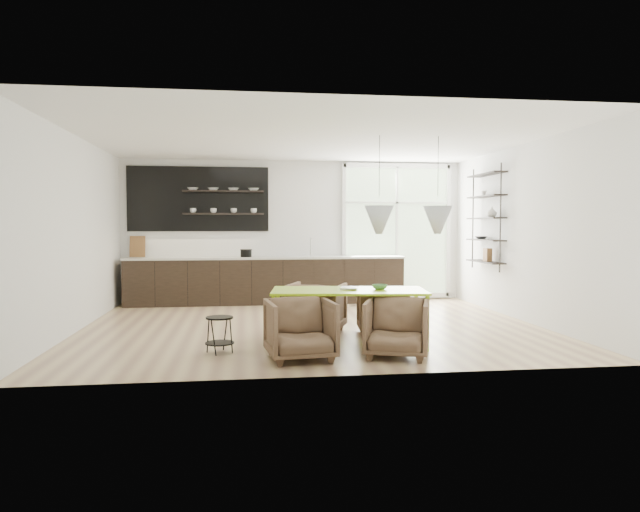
{
  "coord_description": "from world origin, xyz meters",
  "views": [
    {
      "loc": [
        -1.03,
        -8.78,
        1.57
      ],
      "look_at": [
        0.21,
        0.6,
        1.06
      ],
      "focal_mm": 32.0,
      "sensor_mm": 36.0,
      "label": 1
    }
  ],
  "objects_px": {
    "armchair_back_left": "(316,308)",
    "armchair_front_right": "(397,328)",
    "armchair_front_left": "(300,329)",
    "armchair_back_right": "(382,312)",
    "wire_stool": "(220,330)",
    "dining_table": "(349,293)"
  },
  "relations": [
    {
      "from": "armchair_back_left",
      "to": "armchair_front_right",
      "type": "relative_size",
      "value": 1.07
    },
    {
      "from": "armchair_front_left",
      "to": "armchair_back_right",
      "type": "bearing_deg",
      "value": 40.06
    },
    {
      "from": "armchair_front_left",
      "to": "armchair_front_right",
      "type": "relative_size",
      "value": 1.03
    },
    {
      "from": "armchair_front_right",
      "to": "wire_stool",
      "type": "relative_size",
      "value": 1.69
    },
    {
      "from": "armchair_back_right",
      "to": "armchair_front_left",
      "type": "relative_size",
      "value": 0.91
    },
    {
      "from": "armchair_back_left",
      "to": "armchair_back_right",
      "type": "height_order",
      "value": "armchair_back_left"
    },
    {
      "from": "armchair_back_left",
      "to": "wire_stool",
      "type": "height_order",
      "value": "armchair_back_left"
    },
    {
      "from": "armchair_back_right",
      "to": "armchair_front_left",
      "type": "bearing_deg",
      "value": 53.25
    },
    {
      "from": "armchair_front_right",
      "to": "armchair_back_left",
      "type": "bearing_deg",
      "value": 135.01
    },
    {
      "from": "armchair_back_right",
      "to": "armchair_front_left",
      "type": "distance_m",
      "value": 1.93
    },
    {
      "from": "armchair_back_left",
      "to": "armchair_back_right",
      "type": "xyz_separation_m",
      "value": [
        0.95,
        -0.2,
        -0.05
      ]
    },
    {
      "from": "armchair_front_left",
      "to": "wire_stool",
      "type": "bearing_deg",
      "value": 147.26
    },
    {
      "from": "armchair_back_left",
      "to": "armchair_back_right",
      "type": "distance_m",
      "value": 0.97
    },
    {
      "from": "armchair_front_right",
      "to": "wire_stool",
      "type": "distance_m",
      "value": 2.16
    },
    {
      "from": "dining_table",
      "to": "armchair_back_right",
      "type": "distance_m",
      "value": 0.98
    },
    {
      "from": "armchair_back_left",
      "to": "armchair_back_right",
      "type": "relative_size",
      "value": 1.14
    },
    {
      "from": "wire_stool",
      "to": "armchair_back_right",
      "type": "bearing_deg",
      "value": 22.55
    },
    {
      "from": "dining_table",
      "to": "armchair_back_right",
      "type": "height_order",
      "value": "dining_table"
    },
    {
      "from": "armchair_back_right",
      "to": "armchair_front_right",
      "type": "relative_size",
      "value": 0.93
    },
    {
      "from": "wire_stool",
      "to": "dining_table",
      "type": "bearing_deg",
      "value": 9.22
    },
    {
      "from": "dining_table",
      "to": "armchair_front_right",
      "type": "xyz_separation_m",
      "value": [
        0.45,
        -0.74,
        -0.33
      ]
    },
    {
      "from": "armchair_front_left",
      "to": "dining_table",
      "type": "bearing_deg",
      "value": 39.32
    }
  ]
}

